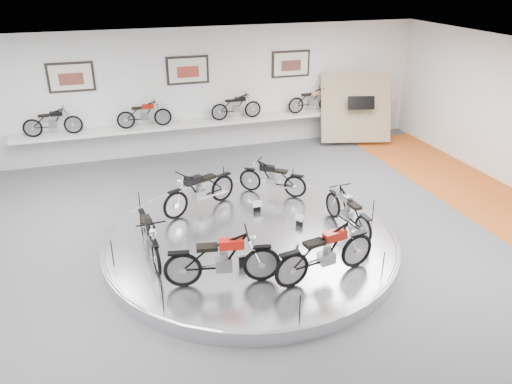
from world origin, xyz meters
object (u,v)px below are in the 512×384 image
object	(u,v)px
bike_d	(222,259)
bike_f	(348,210)
bike_b	(200,190)
bike_a	(272,178)
bike_e	(326,252)
shelf	(192,124)
bike_c	(149,235)
display_platform	(251,242)

from	to	relation	value
bike_d	bike_f	size ratio (longest dim) A/B	1.16
bike_b	bike_a	bearing A→B (deg)	163.72
bike_e	bike_f	bearing A→B (deg)	41.04
bike_f	bike_a	bearing A→B (deg)	18.38
bike_b	bike_d	bearing A→B (deg)	60.33
bike_e	bike_a	bearing A→B (deg)	75.78
bike_a	shelf	bearing A→B (deg)	-37.54
bike_a	bike_d	bearing A→B (deg)	95.03
shelf	bike_a	size ratio (longest dim) A/B	7.16
bike_c	bike_f	bearing A→B (deg)	83.79
bike_a	bike_c	size ratio (longest dim) A/B	0.91
bike_a	bike_b	distance (m)	1.99
display_platform	bike_c	world-z (taller)	bike_c
shelf	bike_a	distance (m)	4.61
bike_f	bike_c	bearing A→B (deg)	83.21
display_platform	bike_e	world-z (taller)	bike_e
bike_c	bike_f	distance (m)	4.36
bike_a	bike_b	world-z (taller)	bike_b
bike_f	bike_b	bearing A→B (deg)	51.43
bike_a	bike_e	distance (m)	3.87
bike_a	bike_d	distance (m)	4.13
display_platform	bike_f	bearing A→B (deg)	-9.16
shelf	bike_e	xyz separation A→B (m)	(0.88, -8.31, -0.15)
bike_d	bike_f	world-z (taller)	bike_d
display_platform	bike_b	distance (m)	1.94
bike_d	display_platform	bearing A→B (deg)	66.72
display_platform	bike_e	distance (m)	2.22
bike_c	bike_f	xyz separation A→B (m)	(4.36, -0.18, -0.03)
bike_b	bike_c	bearing A→B (deg)	26.75
display_platform	bike_c	size ratio (longest dim) A/B	3.79
shelf	bike_e	bearing A→B (deg)	-83.95
bike_f	display_platform	bearing A→B (deg)	76.37
bike_b	bike_e	bearing A→B (deg)	89.82
bike_a	bike_c	bearing A→B (deg)	69.54
bike_c	bike_d	size ratio (longest dim) A/B	0.92
display_platform	shelf	distance (m)	6.46
bike_d	bike_e	xyz separation A→B (m)	(1.91, -0.37, 0.01)
bike_d	bike_c	bearing A→B (deg)	141.05
display_platform	bike_d	world-z (taller)	bike_d
bike_d	bike_e	bearing A→B (deg)	-0.67
shelf	bike_b	bearing A→B (deg)	-99.27
shelf	bike_b	world-z (taller)	bike_b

